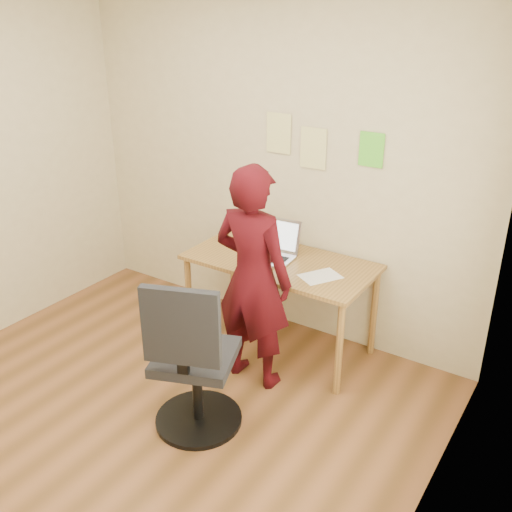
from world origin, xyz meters
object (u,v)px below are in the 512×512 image
Objects in this scene: desk at (280,271)px; phone at (282,274)px; laptop at (271,250)px; office_chair at (193,368)px; person at (253,278)px.

phone reaches higher than desk.
desk is 0.17m from laptop.
desk is 3.56× the size of laptop.
phone is at bearing -56.14° from desk.
office_chair is (-0.08, -0.91, -0.28)m from phone.
desk is at bearing -83.09° from person.
desk is 0.88× the size of person.
laptop is 3.10× the size of phone.
office_chair reaches higher than phone.
person is at bearing -83.09° from desk.
phone is at bearing 63.47° from office_chair.
office_chair is (0.06, -1.12, -0.19)m from desk.
phone is 0.08× the size of person.
desk is 0.27m from phone.
office_chair is 0.75m from person.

